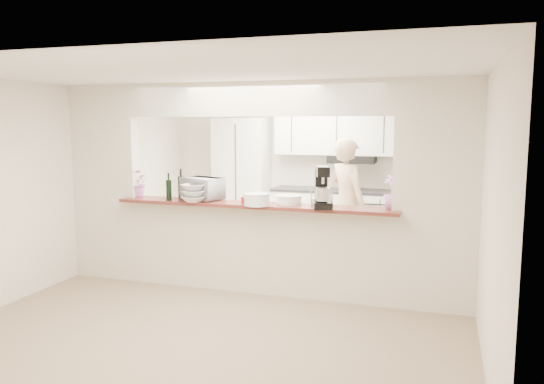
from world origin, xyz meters
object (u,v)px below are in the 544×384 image
at_px(person, 347,203).
at_px(stand_mixer, 322,189).
at_px(refrigerator, 438,200).
at_px(toaster_oven, 202,189).

bearing_deg(person, stand_mixer, 129.58).
distance_m(refrigerator, person, 1.67).
bearing_deg(toaster_oven, person, 62.69).
distance_m(refrigerator, toaster_oven, 3.80).
relative_size(refrigerator, stand_mixer, 3.64).
distance_m(toaster_oven, stand_mixer, 1.56).
distance_m(toaster_oven, person, 2.14).
xyz_separation_m(refrigerator, person, (-1.21, -1.14, 0.05)).
distance_m(refrigerator, stand_mixer, 3.07).
bearing_deg(person, toaster_oven, 82.83).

